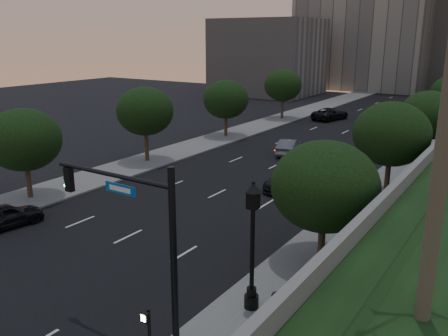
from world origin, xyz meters
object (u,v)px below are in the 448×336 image
Objects in this scene: pedestrian_a at (275,312)px; traffic_signal_mast at (149,255)px; pedestrian_b at (345,234)px; sedan_mid_left at (289,147)px; sedan_near_left at (5,216)px; pedestrian_c at (365,206)px; sedan_far_right at (381,145)px; sedan_near_right at (289,178)px; street_lamp at (252,252)px; sedan_far_left at (330,114)px.

traffic_signal_mast is at bearing 51.84° from pedestrian_a.
traffic_signal_mast is 12.23m from pedestrian_b.
sedan_mid_left is 21.15m from pedestrian_b.
pedestrian_c is (17.45, 12.53, 0.28)m from sedan_near_left.
sedan_near_left is 34.07m from sedan_far_right.
sedan_far_right is 2.44× the size of pedestrian_b.
pedestrian_b is (11.70, -17.62, 0.22)m from sedan_mid_left.
sedan_near_right is 2.97× the size of pedestrian_a.
sedan_near_left is 26.20m from sedan_mid_left.
pedestrian_c is at bearing -75.27° from pedestrian_a.
street_lamp is 7.81m from pedestrian_b.
pedestrian_c reaches higher than sedan_near_right.
sedan_far_right is at bearing -69.65° from pedestrian_a.
pedestrian_c is (2.72, 16.19, -2.66)m from traffic_signal_mast.
sedan_mid_left is 2.65× the size of pedestrian_c.
sedan_far_left reaches higher than sedan_far_right.
pedestrian_b is at bearing 110.83° from sedan_mid_left.
sedan_far_left is at bearing 107.22° from street_lamp.
sedan_far_left reaches higher than sedan_mid_left.
street_lamp is 16.82m from sedan_near_right.
pedestrian_c reaches higher than sedan_near_left.
sedan_far_left is 18.24m from sedan_far_right.
sedan_near_right is at bearing 119.07° from sedan_far_left.
sedan_near_left is at bearing 63.64° from sedan_mid_left.
sedan_mid_left is (6.16, 25.47, 0.02)m from sedan_near_left.
street_lamp is at bearing -77.74° from sedan_far_right.
street_lamp is 1.30× the size of sedan_near_left.
pedestrian_a reaches higher than pedestrian_c.
sedan_near_left is (-14.73, 3.66, -2.94)m from traffic_signal_mast.
sedan_mid_left is 17.17m from pedestrian_c.
sedan_mid_left is at bearing -133.75° from sedan_far_right.
sedan_far_left is at bearing -81.70° from pedestrian_b.
pedestrian_b is at bearing 80.17° from street_lamp.
street_lamp is 27.27m from sedan_mid_left.
pedestrian_a is (12.03, -26.20, 0.28)m from sedan_mid_left.
pedestrian_b is (17.86, 7.85, 0.24)m from sedan_near_left.
pedestrian_c is (0.89, 12.20, -1.62)m from street_lamp.
pedestrian_b is at bearing -76.29° from pedestrian_a.
sedan_mid_left is 1.13× the size of sedan_far_right.
traffic_signal_mast is 1.62× the size of sedan_near_left.
pedestrian_c is at bearing -135.65° from sedan_near_left.
sedan_far_left is 31.23m from sedan_near_right.
sedan_far_left is 1.43× the size of sedan_far_right.
street_lamp is at bearing 76.49° from pedestrian_c.
traffic_signal_mast is at bearing 61.03° from pedestrian_b.
sedan_near_left is 18.20m from pedestrian_a.
sedan_near_right reaches higher than sedan_near_left.
sedan_near_right is 3.06× the size of pedestrian_c.
street_lamp reaches higher than sedan_near_right.
sedan_near_left is at bearing 166.03° from traffic_signal_mast.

